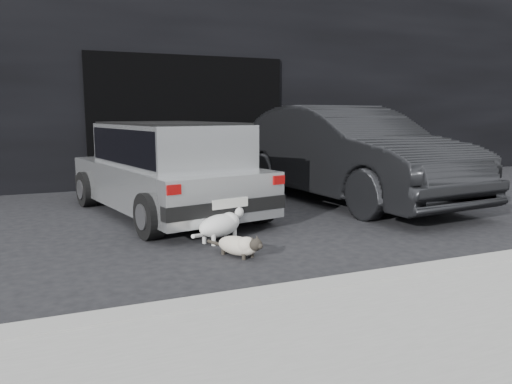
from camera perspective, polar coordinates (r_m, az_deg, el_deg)
name	(u,v)px	position (r m, az deg, el deg)	size (l,w,h in m)	color
ground	(199,231)	(6.34, -6.51, -4.41)	(80.00, 80.00, 0.00)	black
building_facade	(165,68)	(12.27, -10.33, 13.72)	(34.00, 4.00, 5.00)	black
garage_opening	(189,121)	(10.28, -7.64, 8.02)	(4.00, 0.10, 2.60)	black
curb	(397,278)	(4.52, 15.86, -9.45)	(18.00, 0.25, 0.12)	gray
silver_hatchback	(168,165)	(7.28, -10.07, 3.09)	(2.35, 3.88, 1.34)	#AFB3B4
second_car	(346,154)	(8.47, 10.29, 4.35)	(1.69, 4.83, 1.59)	black
cat_siamese	(241,246)	(5.16, -1.77, -6.15)	(0.45, 0.66, 0.25)	beige
cat_white	(222,224)	(5.78, -3.89, -3.66)	(0.78, 0.55, 0.41)	silver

